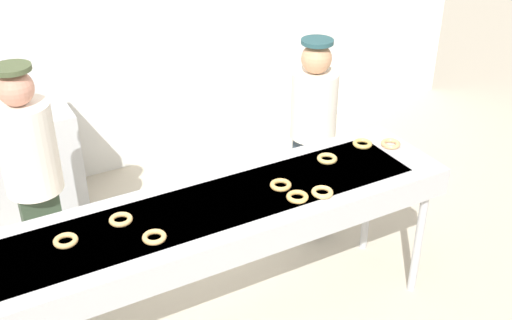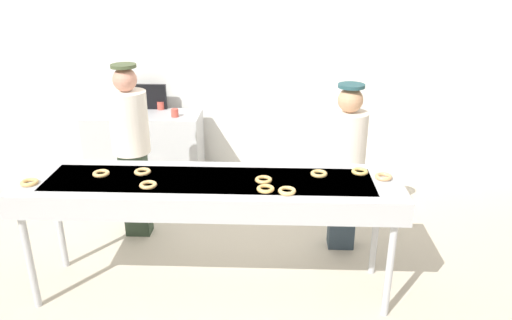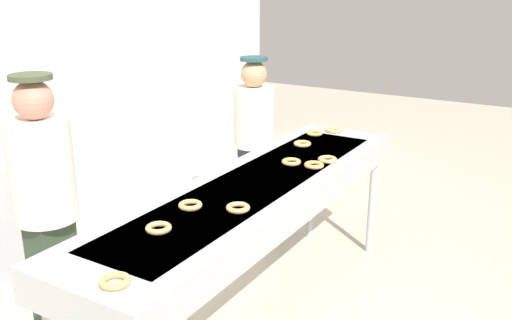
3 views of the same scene
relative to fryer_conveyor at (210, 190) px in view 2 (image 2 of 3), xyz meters
name	(u,v)px [view 2 (image 2 of 3)]	position (x,y,z in m)	size (l,w,h in m)	color
ground_plane	(213,288)	(0.00, 0.00, -0.91)	(16.00, 16.00, 0.00)	beige
back_wall	(233,41)	(0.00, 2.43, 0.78)	(8.00, 0.12, 3.38)	white
fryer_conveyor	(210,190)	(0.00, 0.00, 0.00)	(2.94, 0.72, 1.00)	#B7BABF
glazed_donut_0	(383,177)	(1.34, 0.07, 0.11)	(0.13, 0.13, 0.03)	#E4AA70
glazed_donut_1	(148,185)	(-0.43, -0.15, 0.11)	(0.13, 0.13, 0.03)	#E4AF68
glazed_donut_2	(319,174)	(0.85, 0.11, 0.11)	(0.13, 0.13, 0.03)	#DCB867
glazed_donut_3	(360,172)	(1.17, 0.17, 0.11)	(0.13, 0.13, 0.03)	#DCB75E
glazed_donut_4	(142,172)	(-0.54, 0.10, 0.11)	(0.13, 0.13, 0.03)	#DDAF69
glazed_donut_5	(101,173)	(-0.85, 0.05, 0.11)	(0.13, 0.13, 0.03)	#E4B26A
glazed_donut_6	(264,180)	(0.42, -0.02, 0.11)	(0.13, 0.13, 0.03)	#DFAD5E
glazed_donut_7	(266,189)	(0.44, -0.18, 0.11)	(0.13, 0.13, 0.03)	#ECB15D
glazed_donut_8	(287,191)	(0.59, -0.21, 0.11)	(0.13, 0.13, 0.03)	#EDBC6E
glazed_donut_9	(29,182)	(-1.34, -0.13, 0.11)	(0.13, 0.13, 0.03)	#EEB768
worker_baker	(346,159)	(1.14, 0.72, -0.01)	(0.34, 0.34, 1.59)	#2B3A46
worker_assistant	(131,141)	(-0.85, 0.89, 0.07)	(0.36, 0.36, 1.71)	#2B3B2B
prep_counter	(146,151)	(-1.03, 1.98, -0.45)	(1.32, 0.53, 0.92)	#B7BABF
paper_cup_0	(175,113)	(-0.63, 1.89, 0.05)	(0.08, 0.08, 0.09)	#CC4C3F
paper_cup_1	(161,106)	(-0.86, 2.18, 0.05)	(0.08, 0.08, 0.09)	#CC4C3F
menu_display	(146,97)	(-1.03, 2.19, 0.16)	(0.49, 0.04, 0.30)	black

